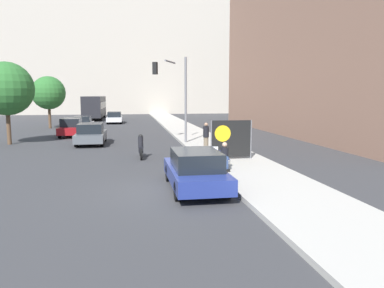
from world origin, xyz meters
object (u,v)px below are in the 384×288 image
at_px(jogger_on_sidewalk, 223,141).
at_px(car_on_road_far_lane, 115,117).
at_px(parked_car_curbside, 196,170).
at_px(city_bus_on_road, 95,106).
at_px(car_on_road_distant, 83,123).
at_px(seated_protester, 225,155).
at_px(street_tree_midblock, 49,93).
at_px(street_tree_near_curb, 6,89).
at_px(pedestrian_behind, 206,137).
at_px(motorcycle_on_road, 141,148).
at_px(traffic_light_pole, 174,86).
at_px(protest_banner, 231,139).
at_px(car_on_road_midblock, 72,127).
at_px(car_on_road_nearest, 91,134).

relative_size(jogger_on_sidewalk, car_on_road_far_lane, 0.37).
relative_size(parked_car_curbside, city_bus_on_road, 0.39).
bearing_deg(car_on_road_distant, jogger_on_sidewalk, -63.86).
height_order(seated_protester, street_tree_midblock, street_tree_midblock).
bearing_deg(street_tree_near_curb, pedestrian_behind, -26.70).
xyz_separation_m(car_on_road_distant, city_bus_on_road, (-0.45, 18.14, 1.17)).
relative_size(pedestrian_behind, city_bus_on_road, 0.14).
relative_size(car_on_road_far_lane, motorcycle_on_road, 2.25).
xyz_separation_m(car_on_road_distant, street_tree_midblock, (-3.70, 3.26, 2.95)).
distance_m(traffic_light_pole, motorcycle_on_road, 6.96).
distance_m(car_on_road_distant, car_on_road_far_lane, 9.86).
height_order(car_on_road_far_lane, street_tree_near_curb, street_tree_near_curb).
height_order(traffic_light_pole, street_tree_midblock, traffic_light_pole).
xyz_separation_m(jogger_on_sidewalk, street_tree_midblock, (-12.89, 22.00, 2.60)).
distance_m(jogger_on_sidewalk, street_tree_midblock, 25.63).
relative_size(protest_banner, car_on_road_distant, 0.52).
xyz_separation_m(seated_protester, protest_banner, (1.01, 2.63, 0.40)).
xyz_separation_m(pedestrian_behind, car_on_road_midblock, (-9.16, 11.03, -0.26)).
xyz_separation_m(pedestrian_behind, city_bus_on_road, (-9.29, 34.21, 0.86)).
bearing_deg(car_on_road_midblock, car_on_road_nearest, -69.20).
distance_m(traffic_light_pole, street_tree_midblock, 18.51).
bearing_deg(car_on_road_far_lane, motorcycle_on_road, -84.85).
distance_m(car_on_road_midblock, city_bus_on_road, 23.21).
distance_m(protest_banner, street_tree_midblock, 26.05).
relative_size(parked_car_curbside, car_on_road_midblock, 1.07).
xyz_separation_m(car_on_road_midblock, street_tree_near_curb, (-3.53, -4.64, 3.10)).
bearing_deg(jogger_on_sidewalk, car_on_road_distant, -85.92).
xyz_separation_m(pedestrian_behind, car_on_road_far_lane, (-6.20, 25.56, -0.30)).
relative_size(car_on_road_midblock, city_bus_on_road, 0.37).
relative_size(pedestrian_behind, traffic_light_pole, 0.28).
height_order(protest_banner, car_on_road_far_lane, protest_banner).
bearing_deg(car_on_road_far_lane, traffic_light_pole, -76.80).
height_order(car_on_road_distant, city_bus_on_road, city_bus_on_road).
bearing_deg(street_tree_near_curb, car_on_road_far_lane, 71.29).
height_order(car_on_road_midblock, car_on_road_distant, car_on_road_midblock).
bearing_deg(parked_car_curbside, car_on_road_midblock, 110.30).
xyz_separation_m(car_on_road_midblock, street_tree_midblock, (-3.37, 8.31, 2.89)).
bearing_deg(car_on_road_midblock, city_bus_on_road, 90.31).
xyz_separation_m(seated_protester, city_bus_on_road, (-8.95, 39.83, 1.06)).
bearing_deg(street_tree_midblock, protest_banner, -59.37).
distance_m(seated_protester, jogger_on_sidewalk, 3.04).
xyz_separation_m(traffic_light_pole, parked_car_curbside, (-0.78, -12.80, -3.32)).
bearing_deg(traffic_light_pole, motorcycle_on_road, -114.79).
bearing_deg(car_on_road_nearest, traffic_light_pole, -8.65).
bearing_deg(parked_car_curbside, car_on_road_distant, 105.62).
distance_m(jogger_on_sidewalk, city_bus_on_road, 38.13).
height_order(parked_car_curbside, city_bus_on_road, city_bus_on_road).
distance_m(seated_protester, car_on_road_nearest, 13.02).
bearing_deg(car_on_road_nearest, pedestrian_behind, -37.97).
relative_size(jogger_on_sidewalk, car_on_road_nearest, 0.38).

